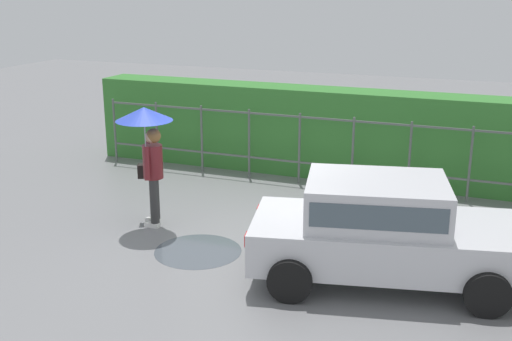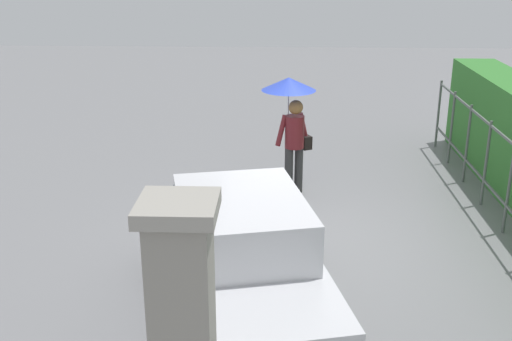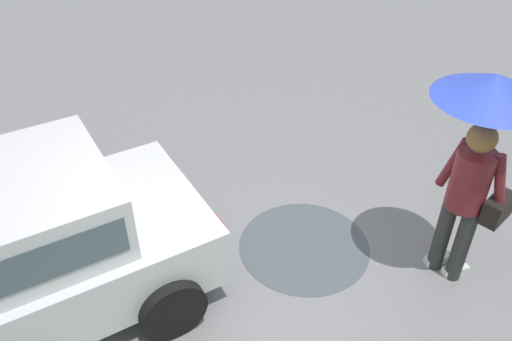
{
  "view_description": "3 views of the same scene",
  "coord_description": "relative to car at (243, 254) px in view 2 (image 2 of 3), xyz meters",
  "views": [
    {
      "loc": [
        3.52,
        -8.99,
        4.04
      ],
      "look_at": [
        0.07,
        -0.23,
        1.24
      ],
      "focal_mm": 44.07,
      "sensor_mm": 36.0,
      "label": 1
    },
    {
      "loc": [
        8.7,
        -0.36,
        4.17
      ],
      "look_at": [
        0.2,
        -0.68,
        1.15
      ],
      "focal_mm": 43.72,
      "sensor_mm": 36.0,
      "label": 2
    },
    {
      "loc": [
        1.02,
        2.76,
        3.93
      ],
      "look_at": [
        -0.11,
        -0.71,
        1.21
      ],
      "focal_mm": 36.59,
      "sensor_mm": 36.0,
      "label": 3
    }
  ],
  "objects": [
    {
      "name": "car",
      "position": [
        0.0,
        0.0,
        0.0
      ],
      "size": [
        3.97,
        2.5,
        1.48
      ],
      "rotation": [
        0.0,
        0.0,
        0.22
      ],
      "color": "silver",
      "rests_on": "ground"
    },
    {
      "name": "pedestrian",
      "position": [
        -4.08,
        0.62,
        0.75
      ],
      "size": [
        0.95,
        0.95,
        2.11
      ],
      "rotation": [
        0.0,
        0.0,
        -2.68
      ],
      "color": "#333333",
      "rests_on": "ground"
    },
    {
      "name": "gate_pillar",
      "position": [
        2.3,
        -0.34,
        0.44
      ],
      "size": [
        0.6,
        0.6,
        2.42
      ],
      "color": "gray",
      "rests_on": "ground"
    },
    {
      "name": "ground_plane",
      "position": [
        -2.16,
        0.77,
        -0.8
      ],
      "size": [
        40.0,
        40.0,
        0.0
      ],
      "primitive_type": "plane",
      "color": "slate"
    },
    {
      "name": "puddle_near",
      "position": [
        -2.84,
        -0.06,
        -0.8
      ],
      "size": [
        1.38,
        1.38,
        0.0
      ],
      "primitive_type": "cylinder",
      "color": "#4C545B",
      "rests_on": "ground"
    }
  ]
}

